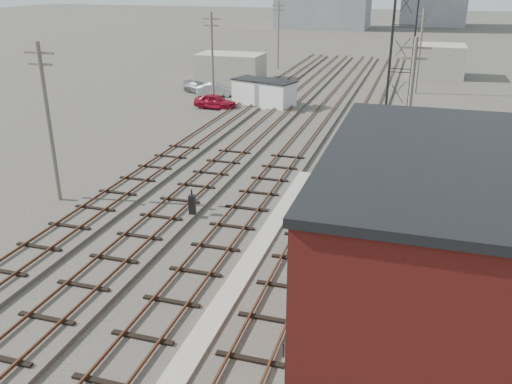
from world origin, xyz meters
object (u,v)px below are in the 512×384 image
at_px(switch_stand, 192,205).
at_px(car_grey, 199,87).
at_px(site_trailer, 264,93).
at_px(car_silver, 216,90).
at_px(car_red, 215,101).
at_px(signal_mast, 296,282).

bearing_deg(switch_stand, car_grey, 100.65).
height_order(site_trailer, car_silver, site_trailer).
distance_m(site_trailer, car_red, 4.94).
xyz_separation_m(site_trailer, car_grey, (-8.79, 4.31, -0.74)).
bearing_deg(car_red, site_trailer, -55.32).
relative_size(switch_stand, site_trailer, 0.22).
bearing_deg(car_grey, site_trailer, -90.07).
bearing_deg(car_grey, switch_stand, -132.03).
bearing_deg(car_red, signal_mast, -149.05).
xyz_separation_m(signal_mast, switch_stand, (-7.80, 9.24, -1.95)).
bearing_deg(signal_mast, site_trailer, 107.74).
bearing_deg(signal_mast, car_silver, 114.46).
height_order(switch_stand, site_trailer, site_trailer).
relative_size(switch_stand, car_red, 0.35).
distance_m(switch_stand, car_red, 25.73).
xyz_separation_m(site_trailer, car_silver, (-6.35, 3.27, -0.65)).
relative_size(signal_mast, switch_stand, 2.98).
relative_size(switch_stand, car_grey, 0.36).
distance_m(switch_stand, car_grey, 33.55).
bearing_deg(site_trailer, car_silver, 170.87).
distance_m(site_trailer, car_silver, 7.18).
bearing_deg(signal_mast, car_red, 115.16).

